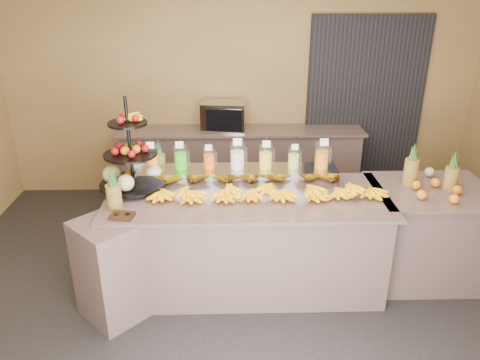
{
  "coord_description": "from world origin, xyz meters",
  "views": [
    {
      "loc": [
        -0.16,
        -3.43,
        2.72
      ],
      "look_at": [
        -0.07,
        0.3,
        1.08
      ],
      "focal_mm": 35.0,
      "sensor_mm": 36.0,
      "label": 1
    }
  ],
  "objects_px": {
    "right_fruit_pile": "(432,183)",
    "oven_warmer": "(224,116)",
    "fruit_stand": "(136,166)",
    "pitcher_tray": "(237,176)",
    "banana_heap": "(267,190)",
    "condiment_caddy": "(122,216)"
  },
  "relations": [
    {
      "from": "pitcher_tray",
      "to": "condiment_caddy",
      "type": "bearing_deg",
      "value": -145.21
    },
    {
      "from": "fruit_stand",
      "to": "oven_warmer",
      "type": "relative_size",
      "value": 1.58
    },
    {
      "from": "right_fruit_pile",
      "to": "oven_warmer",
      "type": "relative_size",
      "value": 0.86
    },
    {
      "from": "fruit_stand",
      "to": "oven_warmer",
      "type": "bearing_deg",
      "value": 60.53
    },
    {
      "from": "banana_heap",
      "to": "condiment_caddy",
      "type": "height_order",
      "value": "banana_heap"
    },
    {
      "from": "banana_heap",
      "to": "fruit_stand",
      "type": "height_order",
      "value": "fruit_stand"
    },
    {
      "from": "fruit_stand",
      "to": "condiment_caddy",
      "type": "xyz_separation_m",
      "value": [
        -0.03,
        -0.57,
        -0.2
      ]
    },
    {
      "from": "condiment_caddy",
      "to": "oven_warmer",
      "type": "distance_m",
      "value": 2.47
    },
    {
      "from": "banana_heap",
      "to": "fruit_stand",
      "type": "distance_m",
      "value": 1.2
    },
    {
      "from": "banana_heap",
      "to": "condiment_caddy",
      "type": "relative_size",
      "value": 11.28
    },
    {
      "from": "banana_heap",
      "to": "oven_warmer",
      "type": "height_order",
      "value": "oven_warmer"
    },
    {
      "from": "fruit_stand",
      "to": "condiment_caddy",
      "type": "relative_size",
      "value": 4.65
    },
    {
      "from": "banana_heap",
      "to": "pitcher_tray",
      "type": "bearing_deg",
      "value": 129.05
    },
    {
      "from": "condiment_caddy",
      "to": "oven_warmer",
      "type": "bearing_deg",
      "value": 70.81
    },
    {
      "from": "pitcher_tray",
      "to": "oven_warmer",
      "type": "xyz_separation_m",
      "value": [
        -0.13,
        1.67,
        0.11
      ]
    },
    {
      "from": "banana_heap",
      "to": "oven_warmer",
      "type": "relative_size",
      "value": 3.83
    },
    {
      "from": "pitcher_tray",
      "to": "fruit_stand",
      "type": "xyz_separation_m",
      "value": [
        -0.92,
        -0.09,
        0.14
      ]
    },
    {
      "from": "banana_heap",
      "to": "right_fruit_pile",
      "type": "bearing_deg",
      "value": 3.82
    },
    {
      "from": "pitcher_tray",
      "to": "banana_heap",
      "type": "xyz_separation_m",
      "value": [
        0.25,
        -0.31,
        -0.0
      ]
    },
    {
      "from": "fruit_stand",
      "to": "oven_warmer",
      "type": "xyz_separation_m",
      "value": [
        0.78,
        1.76,
        -0.04
      ]
    },
    {
      "from": "pitcher_tray",
      "to": "fruit_stand",
      "type": "bearing_deg",
      "value": -174.61
    },
    {
      "from": "right_fruit_pile",
      "to": "condiment_caddy",
      "type": "bearing_deg",
      "value": -170.7
    }
  ]
}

